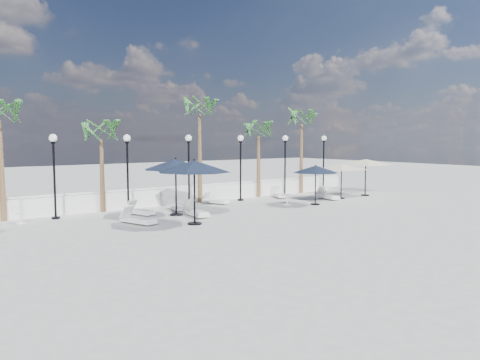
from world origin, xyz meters
TOP-DOWN VIEW (x-y plane):
  - ground at (0.00, 0.00)m, footprint 100.00×100.00m
  - balustrade at (0.00, 7.50)m, footprint 26.00×0.30m
  - lamppost_1 at (-7.00, 6.50)m, footprint 0.36×0.36m
  - lamppost_2 at (-3.50, 6.50)m, footprint 0.36×0.36m
  - lamppost_3 at (0.00, 6.50)m, footprint 0.36×0.36m
  - lamppost_4 at (3.50, 6.50)m, footprint 0.36×0.36m
  - lamppost_5 at (7.00, 6.50)m, footprint 0.36×0.36m
  - lamppost_6 at (10.50, 6.50)m, footprint 0.36×0.36m
  - palm_1 at (-4.50, 7.30)m, footprint 2.60×2.60m
  - palm_2 at (1.20, 7.30)m, footprint 2.60×2.60m
  - palm_3 at (5.50, 7.30)m, footprint 2.60×2.60m
  - palm_4 at (9.20, 7.30)m, footprint 2.60×2.60m
  - lounger_1 at (-3.51, 5.15)m, footprint 0.94×1.69m
  - lounger_2 at (-4.58, 3.00)m, footprint 1.07×1.87m
  - lounger_3 at (-1.36, 5.48)m, footprint 0.77×1.67m
  - lounger_4 at (-1.59, 3.19)m, footprint 0.76×1.83m
  - lounger_5 at (1.52, 6.22)m, footprint 1.01×1.71m
  - lounger_6 at (7.98, 3.78)m, footprint 0.90×1.81m
  - lounger_7 at (6.24, 6.22)m, footprint 1.16×1.79m
  - side_table_1 at (-8.54, 6.20)m, footprint 0.46×0.46m
  - side_table_2 at (4.53, 3.61)m, footprint 0.56×0.56m
  - parasol_navy_left at (-2.66, 1.56)m, footprint 3.16×3.16m
  - parasol_navy_mid at (-2.13, 4.10)m, footprint 3.06×3.06m
  - parasol_navy_right at (5.76, 2.65)m, footprint 2.48×2.48m
  - parasol_cream_sq_a at (8.95, 3.58)m, footprint 4.55×4.55m
  - parasol_cream_sq_b at (11.33, 3.66)m, footprint 5.00×5.00m

SIDE VIEW (x-z plane):
  - ground at x=0.00m, z-range 0.00..0.00m
  - lounger_3 at x=-1.36m, z-range -0.10..0.50m
  - lounger_1 at x=-3.51m, z-range -0.10..0.51m
  - lounger_5 at x=1.52m, z-range -0.10..0.51m
  - lounger_7 at x=6.24m, z-range -0.11..0.53m
  - lounger_6 at x=7.98m, z-range -0.11..0.54m
  - lounger_4 at x=-1.59m, z-range -0.11..0.56m
  - lounger_2 at x=-4.58m, z-range -0.11..0.56m
  - side_table_1 at x=-8.54m, z-range 0.05..0.49m
  - side_table_2 at x=4.53m, z-range 0.06..0.60m
  - balustrade at x=0.00m, z-range -0.04..0.97m
  - parasol_navy_right at x=5.76m, z-range 0.84..3.06m
  - parasol_cream_sq_a at x=8.95m, z-range 0.95..3.19m
  - parasol_cream_sq_b at x=11.33m, z-range 1.06..3.57m
  - parasol_navy_mid at x=-2.13m, z-range 1.04..3.78m
  - parasol_navy_left at x=-2.66m, z-range 1.06..3.85m
  - lamppost_1 at x=-7.00m, z-range 0.57..4.41m
  - lamppost_2 at x=-3.50m, z-range 0.57..4.41m
  - lamppost_3 at x=0.00m, z-range 0.57..4.41m
  - lamppost_4 at x=3.50m, z-range 0.57..4.41m
  - lamppost_5 at x=7.00m, z-range 0.57..4.41m
  - lamppost_6 at x=10.50m, z-range 0.57..4.41m
  - palm_1 at x=-4.50m, z-range 1.40..6.10m
  - palm_3 at x=5.50m, z-range 1.50..6.40m
  - palm_4 at x=9.20m, z-range 1.88..7.58m
  - palm_2 at x=1.20m, z-range 2.07..8.17m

